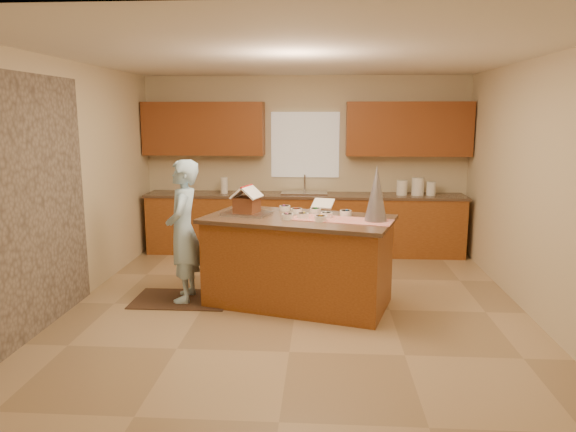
% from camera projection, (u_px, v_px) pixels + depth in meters
% --- Properties ---
extents(floor, '(5.50, 5.50, 0.00)m').
position_uv_depth(floor, '(296.00, 308.00, 5.99)').
color(floor, tan).
rests_on(floor, ground).
extents(ceiling, '(5.50, 5.50, 0.00)m').
position_uv_depth(ceiling, '(296.00, 56.00, 5.49)').
color(ceiling, silver).
rests_on(ceiling, floor).
extents(wall_back, '(5.50, 5.50, 0.00)m').
position_uv_depth(wall_back, '(305.00, 164.00, 8.43)').
color(wall_back, beige).
rests_on(wall_back, floor).
extents(wall_front, '(5.50, 5.50, 0.00)m').
position_uv_depth(wall_front, '(271.00, 252.00, 3.04)').
color(wall_front, beige).
rests_on(wall_front, floor).
extents(wall_left, '(5.50, 5.50, 0.00)m').
position_uv_depth(wall_left, '(68.00, 185.00, 5.90)').
color(wall_left, beige).
rests_on(wall_left, floor).
extents(wall_right, '(5.50, 5.50, 0.00)m').
position_uv_depth(wall_right, '(537.00, 189.00, 5.57)').
color(wall_right, beige).
rests_on(wall_right, floor).
extents(stone_accent, '(0.00, 2.50, 2.50)m').
position_uv_depth(stone_accent, '(32.00, 207.00, 5.13)').
color(stone_accent, gray).
rests_on(stone_accent, wall_left).
extents(window_curtain, '(1.05, 0.03, 1.00)m').
position_uv_depth(window_curtain, '(305.00, 145.00, 8.35)').
color(window_curtain, white).
rests_on(window_curtain, wall_back).
extents(back_counter_base, '(4.80, 0.60, 0.88)m').
position_uv_depth(back_counter_base, '(304.00, 225.00, 8.31)').
color(back_counter_base, brown).
rests_on(back_counter_base, floor).
extents(back_counter_top, '(4.85, 0.63, 0.04)m').
position_uv_depth(back_counter_top, '(304.00, 195.00, 8.22)').
color(back_counter_top, brown).
rests_on(back_counter_top, back_counter_base).
extents(upper_cabinet_left, '(1.85, 0.35, 0.80)m').
position_uv_depth(upper_cabinet_left, '(204.00, 129.00, 8.25)').
color(upper_cabinet_left, brown).
rests_on(upper_cabinet_left, wall_back).
extents(upper_cabinet_right, '(1.85, 0.35, 0.80)m').
position_uv_depth(upper_cabinet_right, '(408.00, 129.00, 8.05)').
color(upper_cabinet_right, brown).
rests_on(upper_cabinet_right, wall_back).
extents(sink, '(0.70, 0.45, 0.12)m').
position_uv_depth(sink, '(304.00, 196.00, 8.22)').
color(sink, silver).
rests_on(sink, back_counter_top).
extents(faucet, '(0.03, 0.03, 0.28)m').
position_uv_depth(faucet, '(305.00, 183.00, 8.37)').
color(faucet, silver).
rests_on(faucet, back_counter_top).
extents(island_base, '(2.14, 1.47, 0.95)m').
position_uv_depth(island_base, '(298.00, 263.00, 6.04)').
color(island_base, brown).
rests_on(island_base, floor).
extents(island_top, '(2.25, 1.58, 0.04)m').
position_uv_depth(island_top, '(298.00, 219.00, 5.95)').
color(island_top, brown).
rests_on(island_top, island_base).
extents(table_runner, '(1.15, 0.67, 0.01)m').
position_uv_depth(table_runner, '(341.00, 220.00, 5.79)').
color(table_runner, red).
rests_on(table_runner, island_top).
extents(baking_tray, '(0.58, 0.49, 0.03)m').
position_uv_depth(baking_tray, '(247.00, 214.00, 6.09)').
color(baking_tray, silver).
rests_on(baking_tray, island_top).
extents(cookbook, '(0.28, 0.24, 0.10)m').
position_uv_depth(cookbook, '(323.00, 204.00, 6.26)').
color(cookbook, white).
rests_on(cookbook, island_top).
extents(tinsel_tree, '(0.29, 0.29, 0.60)m').
position_uv_depth(tinsel_tree, '(376.00, 194.00, 5.66)').
color(tinsel_tree, silver).
rests_on(tinsel_tree, island_top).
extents(rug, '(1.09, 0.71, 0.01)m').
position_uv_depth(rug, '(182.00, 299.00, 6.25)').
color(rug, black).
rests_on(rug, floor).
extents(boy, '(0.43, 0.61, 1.61)m').
position_uv_depth(boy, '(183.00, 231.00, 6.09)').
color(boy, '#AFDCF9').
rests_on(boy, rug).
extents(canister_a, '(0.16, 0.16, 0.22)m').
position_uv_depth(canister_a, '(402.00, 188.00, 8.10)').
color(canister_a, white).
rests_on(canister_a, back_counter_top).
extents(canister_b, '(0.18, 0.18, 0.26)m').
position_uv_depth(canister_b, '(418.00, 186.00, 8.08)').
color(canister_b, white).
rests_on(canister_b, back_counter_top).
extents(canister_c, '(0.14, 0.14, 0.20)m').
position_uv_depth(canister_c, '(431.00, 189.00, 8.08)').
color(canister_c, white).
rests_on(canister_c, back_counter_top).
extents(paper_towel, '(0.11, 0.11, 0.24)m').
position_uv_depth(paper_towel, '(224.00, 185.00, 8.28)').
color(paper_towel, white).
rests_on(paper_towel, back_counter_top).
extents(gingerbread_house, '(0.37, 0.37, 0.31)m').
position_uv_depth(gingerbread_house, '(247.00, 202.00, 6.07)').
color(gingerbread_house, brown).
rests_on(gingerbread_house, baking_tray).
extents(candy_bowls, '(0.83, 0.74, 0.06)m').
position_uv_depth(candy_bowls, '(310.00, 214.00, 6.00)').
color(candy_bowls, orange).
rests_on(candy_bowls, island_top).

